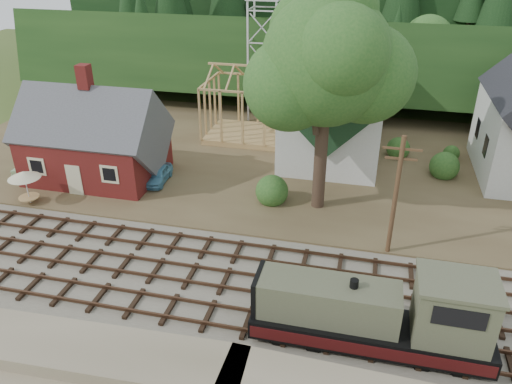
% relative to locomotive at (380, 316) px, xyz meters
% --- Properties ---
extents(ground, '(140.00, 140.00, 0.00)m').
position_rel_locomotive_xyz_m(ground, '(-6.51, 3.00, -2.00)').
color(ground, '#384C1E').
rests_on(ground, ground).
extents(railroad_bed, '(64.00, 11.00, 0.16)m').
position_rel_locomotive_xyz_m(railroad_bed, '(-6.51, 3.00, -1.92)').
color(railroad_bed, '#726B5B').
rests_on(railroad_bed, ground).
extents(village_flat, '(64.00, 26.00, 0.30)m').
position_rel_locomotive_xyz_m(village_flat, '(-6.51, 21.00, -1.85)').
color(village_flat, brown).
rests_on(village_flat, ground).
extents(hillside, '(70.00, 28.96, 12.74)m').
position_rel_locomotive_xyz_m(hillside, '(-6.51, 45.00, -2.00)').
color(hillside, '#1E3F19').
rests_on(hillside, ground).
extents(ridge, '(80.00, 20.00, 12.00)m').
position_rel_locomotive_xyz_m(ridge, '(-6.51, 61.00, -2.00)').
color(ridge, black).
rests_on(ridge, ground).
extents(depot, '(10.80, 7.41, 9.00)m').
position_rel_locomotive_xyz_m(depot, '(-22.51, 14.00, 1.21)').
color(depot, '#591914').
rests_on(depot, village_flat).
extents(church, '(8.40, 15.17, 13.00)m').
position_rel_locomotive_xyz_m(church, '(-4.51, 22.68, 3.18)').
color(church, silver).
rests_on(church, village_flat).
extents(timber_frame, '(8.20, 6.20, 6.99)m').
position_rel_locomotive_xyz_m(timber_frame, '(-12.51, 25.00, 1.26)').
color(timber_frame, tan).
rests_on(timber_frame, village_flat).
extents(lattice_tower, '(3.20, 3.20, 12.12)m').
position_rel_locomotive_xyz_m(lattice_tower, '(-12.51, 31.00, 8.03)').
color(lattice_tower, silver).
rests_on(lattice_tower, village_flat).
extents(big_tree, '(10.90, 8.40, 14.70)m').
position_rel_locomotive_xyz_m(big_tree, '(-4.34, 13.08, 8.21)').
color(big_tree, '#38281E').
rests_on(big_tree, village_flat).
extents(telegraph_pole_near, '(2.20, 0.28, 8.00)m').
position_rel_locomotive_xyz_m(telegraph_pole_near, '(0.49, 8.20, 2.24)').
color(telegraph_pole_near, '#4C331E').
rests_on(telegraph_pole_near, ground).
extents(locomotive, '(11.11, 2.78, 4.47)m').
position_rel_locomotive_xyz_m(locomotive, '(0.00, 0.00, 0.00)').
color(locomotive, black).
rests_on(locomotive, railroad_bed).
extents(car_blue, '(1.73, 3.81, 1.27)m').
position_rel_locomotive_xyz_m(car_blue, '(-17.30, 13.89, -1.07)').
color(car_blue, '#5CA3C5').
rests_on(car_blue, village_flat).
extents(car_green, '(4.11, 1.65, 1.33)m').
position_rel_locomotive_xyz_m(car_green, '(-26.68, 11.98, -1.04)').
color(car_green, '#88AB76').
rests_on(car_green, village_flat).
extents(patio_set, '(2.28, 2.28, 2.54)m').
position_rel_locomotive_xyz_m(patio_set, '(-25.13, 8.50, 0.46)').
color(patio_set, silver).
rests_on(patio_set, village_flat).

